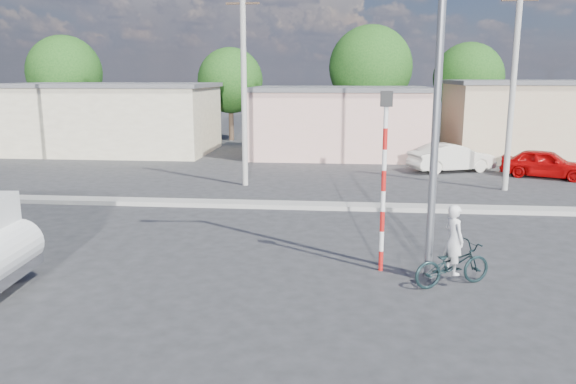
# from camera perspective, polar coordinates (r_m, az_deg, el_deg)

# --- Properties ---
(ground_plane) EXTENTS (120.00, 120.00, 0.00)m
(ground_plane) POSITION_cam_1_polar(r_m,az_deg,el_deg) (12.89, -4.74, -9.71)
(ground_plane) COLOR #2A2A2C
(ground_plane) RESTS_ON ground
(median) EXTENTS (40.00, 0.80, 0.16)m
(median) POSITION_cam_1_polar(r_m,az_deg,el_deg) (20.45, -0.75, -1.32)
(median) COLOR #99968E
(median) RESTS_ON ground
(bicycle) EXTENTS (2.03, 1.41, 1.01)m
(bicycle) POSITION_cam_1_polar(r_m,az_deg,el_deg) (13.36, 16.35, -7.08)
(bicycle) COLOR black
(bicycle) RESTS_ON ground
(cyclist) EXTENTS (0.59, 0.69, 1.59)m
(cyclist) POSITION_cam_1_polar(r_m,az_deg,el_deg) (13.27, 16.42, -5.88)
(cyclist) COLOR white
(cyclist) RESTS_ON ground
(car_cream) EXTENTS (4.48, 2.96, 1.40)m
(car_cream) POSITION_cam_1_polar(r_m,az_deg,el_deg) (29.09, 16.27, 3.38)
(car_cream) COLOR silver
(car_cream) RESTS_ON ground
(car_red) EXTENTS (4.21, 3.03, 1.33)m
(car_red) POSITION_cam_1_polar(r_m,az_deg,el_deg) (28.87, 24.68, 2.64)
(car_red) COLOR #A30405
(car_red) RESTS_ON ground
(traffic_pole) EXTENTS (0.28, 0.18, 4.36)m
(traffic_pole) POSITION_cam_1_polar(r_m,az_deg,el_deg) (13.49, 9.74, 2.57)
(traffic_pole) COLOR red
(traffic_pole) RESTS_ON ground
(streetlight) EXTENTS (2.34, 0.22, 9.00)m
(streetlight) POSITION_cam_1_polar(r_m,az_deg,el_deg) (13.13, 14.39, 12.51)
(streetlight) COLOR slate
(streetlight) RESTS_ON ground
(building_row) EXTENTS (37.80, 7.30, 4.44)m
(building_row) POSITION_cam_1_polar(r_m,az_deg,el_deg) (33.91, 3.75, 7.39)
(building_row) COLOR #C1B292
(building_row) RESTS_ON ground
(tree_row) EXTENTS (34.13, 7.32, 8.10)m
(tree_row) POSITION_cam_1_polar(r_m,az_deg,el_deg) (40.65, -0.72, 11.94)
(tree_row) COLOR #38281E
(tree_row) RESTS_ON ground
(utility_poles) EXTENTS (35.40, 0.24, 8.00)m
(utility_poles) POSITION_cam_1_polar(r_m,az_deg,el_deg) (23.82, 8.24, 10.11)
(utility_poles) COLOR #99968E
(utility_poles) RESTS_ON ground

